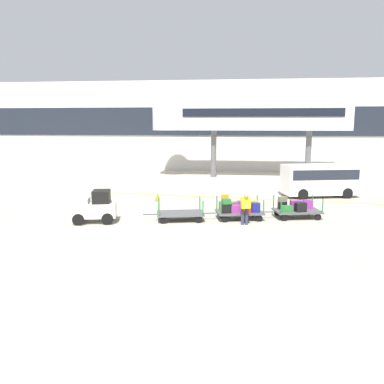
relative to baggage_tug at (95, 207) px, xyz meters
name	(u,v)px	position (x,y,z in m)	size (l,w,h in m)	color
ground_plane	(170,238)	(4.09, -2.26, -0.75)	(120.00, 120.00, 0.00)	#A8A08E
apron_lead_line	(243,198)	(7.17, 7.32, -0.75)	(18.76, 0.20, 0.01)	yellow
terminal_building	(214,126)	(4.09, 23.72, 3.75)	(51.55, 2.51, 8.99)	silver
jet_bridge	(242,116)	(6.95, 17.73, 4.65)	(17.07, 3.00, 6.77)	silver
baggage_tug	(95,207)	(0.00, 0.00, 0.00)	(2.29, 1.61, 1.58)	white
baggage_cart_lead	(180,214)	(4.06, 0.90, -0.41)	(3.09, 1.86, 1.10)	#4C4C4F
baggage_cart_middle	(238,208)	(6.93, 1.55, -0.20)	(3.09, 1.86, 1.22)	#4C4C4F
baggage_cart_tail	(296,208)	(9.85, 2.22, -0.25)	(3.09, 1.86, 1.10)	#4C4C4F
baggage_handler	(245,207)	(7.26, 0.35, 0.11)	(0.50, 0.51, 1.56)	#2D334C
shuttle_van	(320,178)	(12.18, 8.68, 0.48)	(5.11, 2.99, 2.10)	white
safety_cone_near	(158,197)	(1.92, 5.70, -0.48)	(0.36, 0.36, 0.55)	orange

